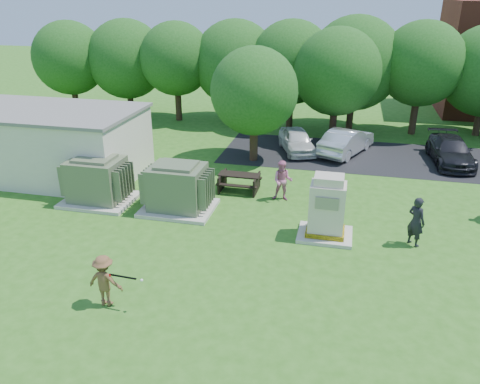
% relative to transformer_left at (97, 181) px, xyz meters
% --- Properties ---
extents(ground, '(120.00, 120.00, 0.00)m').
position_rel_transformer_left_xyz_m(ground, '(6.50, -4.50, -0.97)').
color(ground, '#2D6619').
rests_on(ground, ground).
extents(service_building, '(10.00, 5.00, 3.20)m').
position_rel_transformer_left_xyz_m(service_building, '(-4.50, 2.50, 0.63)').
color(service_building, beige).
rests_on(service_building, ground).
extents(service_building_roof, '(10.20, 5.20, 0.15)m').
position_rel_transformer_left_xyz_m(service_building_roof, '(-4.50, 2.50, 2.31)').
color(service_building_roof, slate).
rests_on(service_building_roof, service_building).
extents(parking_strip, '(20.00, 6.00, 0.01)m').
position_rel_transformer_left_xyz_m(parking_strip, '(13.50, 9.00, -0.96)').
color(parking_strip, '#232326').
rests_on(parking_strip, ground).
extents(transformer_left, '(3.00, 2.40, 2.07)m').
position_rel_transformer_left_xyz_m(transformer_left, '(0.00, 0.00, 0.00)').
color(transformer_left, beige).
rests_on(transformer_left, ground).
extents(transformer_right, '(3.00, 2.40, 2.07)m').
position_rel_transformer_left_xyz_m(transformer_right, '(3.70, 0.00, 0.00)').
color(transformer_right, beige).
rests_on(transformer_right, ground).
extents(generator_cabinet, '(2.03, 1.66, 2.47)m').
position_rel_transformer_left_xyz_m(generator_cabinet, '(9.92, -0.96, 0.11)').
color(generator_cabinet, beige).
rests_on(generator_cabinet, ground).
extents(picnic_table, '(1.90, 1.42, 0.81)m').
position_rel_transformer_left_xyz_m(picnic_table, '(5.73, 2.63, -0.46)').
color(picnic_table, black).
rests_on(picnic_table, ground).
extents(batter, '(1.06, 0.63, 1.63)m').
position_rel_transformer_left_xyz_m(batter, '(3.90, -6.67, -0.16)').
color(batter, brown).
rests_on(batter, ground).
extents(person_by_generator, '(0.81, 0.80, 1.89)m').
position_rel_transformer_left_xyz_m(person_by_generator, '(13.10, -0.86, -0.03)').
color(person_by_generator, black).
rests_on(person_by_generator, ground).
extents(person_at_picnic, '(0.89, 0.69, 1.82)m').
position_rel_transformer_left_xyz_m(person_at_picnic, '(7.83, 2.02, -0.06)').
color(person_at_picnic, '#CE6D96').
rests_on(person_at_picnic, ground).
extents(car_white, '(2.84, 4.24, 1.34)m').
position_rel_transformer_left_xyz_m(car_white, '(7.62, 9.01, -0.30)').
color(car_white, silver).
rests_on(car_white, ground).
extents(car_silver_a, '(3.18, 4.75, 1.48)m').
position_rel_transformer_left_xyz_m(car_silver_a, '(10.41, 9.26, -0.23)').
color(car_silver_a, silver).
rests_on(car_silver_a, ground).
extents(car_dark, '(2.22, 4.78, 1.35)m').
position_rel_transformer_left_xyz_m(car_dark, '(15.91, 8.96, -0.29)').
color(car_dark, black).
rests_on(car_dark, ground).
extents(batting_equipment, '(1.23, 0.13, 0.09)m').
position_rel_transformer_left_xyz_m(batting_equipment, '(4.51, -6.72, 0.09)').
color(batting_equipment, black).
rests_on(batting_equipment, ground).
extents(tree_row, '(41.30, 13.30, 7.30)m').
position_rel_transformer_left_xyz_m(tree_row, '(8.25, 14.00, 3.18)').
color(tree_row, '#47301E').
rests_on(tree_row, ground).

